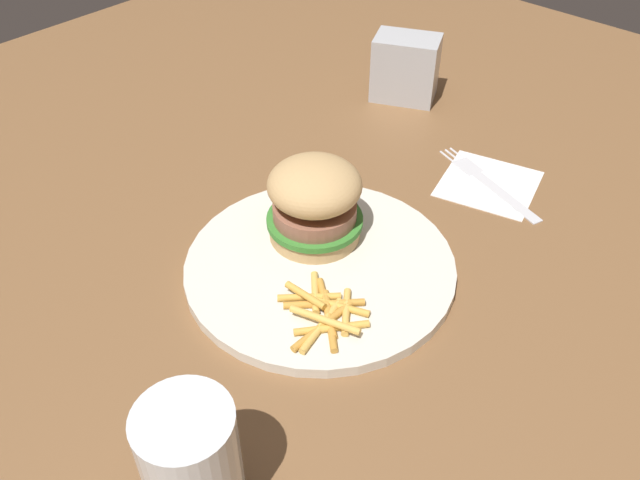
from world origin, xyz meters
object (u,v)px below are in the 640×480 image
fork (488,181)px  napkin_dispenser (405,68)px  fries_pile (325,312)px  drink_glass (193,470)px  napkin (489,183)px  sandwich (315,201)px  plate (320,266)px

fork → napkin_dispenser: napkin_dispenser is taller
fries_pile → fork: size_ratio=0.55×
fork → napkin_dispenser: (-0.10, -0.21, 0.04)m
drink_glass → fork: bearing=-173.2°
fries_pile → napkin_dispenser: 0.46m
napkin → drink_glass: (0.50, 0.06, 0.05)m
fork → sandwich: bearing=-19.9°
napkin_dispenser → fork: bearing=127.7°
sandwich → fries_pile: 0.13m
sandwich → drink_glass: drink_glass is taller
fries_pile → napkin: size_ratio=0.84×
drink_glass → fries_pile: bearing=-165.0°
napkin → napkin_dispenser: napkin_dispenser is taller
napkin → drink_glass: 0.51m
plate → napkin_dispenser: napkin_dispenser is taller
napkin → napkin_dispenser: size_ratio=1.20×
plate → napkin: (-0.25, 0.05, -0.01)m
sandwich → napkin_dispenser: sandwich is taller
plate → fork: bearing=169.4°
plate → fries_pile: fries_pile is taller
fries_pile → drink_glass: size_ratio=0.83×
plate → drink_glass: (0.25, 0.11, 0.04)m
plate → napkin_dispenser: size_ratio=3.06×
fries_pile → fork: bearing=-178.7°
napkin → drink_glass: bearing=6.7°
plate → sandwich: (-0.03, -0.03, 0.05)m
fork → napkin: bearing=71.2°
napkin → drink_glass: drink_glass is taller
napkin → napkin_dispenser: (-0.10, -0.21, 0.04)m
sandwich → fork: 0.24m
napkin → napkin_dispenser: bearing=-116.6°
sandwich → drink_glass: size_ratio=0.92×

